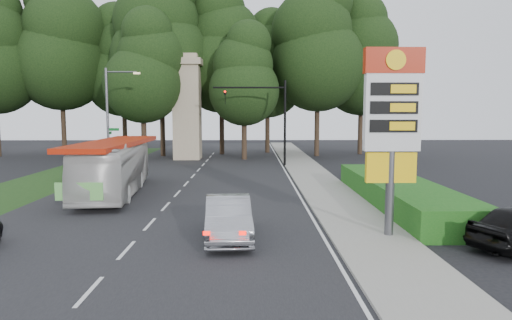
{
  "coord_description": "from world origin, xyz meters",
  "views": [
    {
      "loc": [
        4.15,
        -14.3,
        4.61
      ],
      "look_at": [
        4.4,
        8.35,
        2.2
      ],
      "focal_mm": 32.0,
      "sensor_mm": 36.0,
      "label": 1
    }
  ],
  "objects_px": {
    "gas_station_pylon": "(392,116)",
    "monument": "(187,106)",
    "traffic_signal_mast": "(269,111)",
    "sedan_silver": "(228,218)",
    "transit_bus": "(114,168)",
    "streetlight_signs": "(110,114)"
  },
  "relations": [
    {
      "from": "monument",
      "to": "transit_bus",
      "type": "bearing_deg",
      "value": -94.52
    },
    {
      "from": "gas_station_pylon",
      "to": "transit_bus",
      "type": "xyz_separation_m",
      "value": [
        -12.7,
        9.02,
        -2.96
      ]
    },
    {
      "from": "gas_station_pylon",
      "to": "traffic_signal_mast",
      "type": "height_order",
      "value": "traffic_signal_mast"
    },
    {
      "from": "streetlight_signs",
      "to": "transit_bus",
      "type": "xyz_separation_m",
      "value": [
        3.49,
        -10.99,
        -2.95
      ]
    },
    {
      "from": "streetlight_signs",
      "to": "transit_bus",
      "type": "distance_m",
      "value": 11.9
    },
    {
      "from": "gas_station_pylon",
      "to": "monument",
      "type": "xyz_separation_m",
      "value": [
        -11.2,
        28.01,
        0.66
      ]
    },
    {
      "from": "gas_station_pylon",
      "to": "monument",
      "type": "distance_m",
      "value": 30.17
    },
    {
      "from": "traffic_signal_mast",
      "to": "monument",
      "type": "bearing_deg",
      "value": 142.0
    },
    {
      "from": "traffic_signal_mast",
      "to": "transit_bus",
      "type": "distance_m",
      "value": 16.21
    },
    {
      "from": "transit_bus",
      "to": "traffic_signal_mast",
      "type": "bearing_deg",
      "value": 48.48
    },
    {
      "from": "streetlight_signs",
      "to": "transit_bus",
      "type": "bearing_deg",
      "value": -72.4
    },
    {
      "from": "streetlight_signs",
      "to": "sedan_silver",
      "type": "bearing_deg",
      "value": -62.8
    },
    {
      "from": "traffic_signal_mast",
      "to": "streetlight_signs",
      "type": "distance_m",
      "value": 12.83
    },
    {
      "from": "streetlight_signs",
      "to": "transit_bus",
      "type": "height_order",
      "value": "streetlight_signs"
    },
    {
      "from": "transit_bus",
      "to": "sedan_silver",
      "type": "xyz_separation_m",
      "value": [
        6.82,
        -9.07,
        -0.73
      ]
    },
    {
      "from": "sedan_silver",
      "to": "transit_bus",
      "type": "bearing_deg",
      "value": 122.92
    },
    {
      "from": "traffic_signal_mast",
      "to": "sedan_silver",
      "type": "height_order",
      "value": "traffic_signal_mast"
    },
    {
      "from": "transit_bus",
      "to": "sedan_silver",
      "type": "relative_size",
      "value": 2.33
    },
    {
      "from": "traffic_signal_mast",
      "to": "monument",
      "type": "distance_m",
      "value": 9.76
    },
    {
      "from": "gas_station_pylon",
      "to": "streetlight_signs",
      "type": "bearing_deg",
      "value": 128.96
    },
    {
      "from": "traffic_signal_mast",
      "to": "sedan_silver",
      "type": "relative_size",
      "value": 1.56
    },
    {
      "from": "gas_station_pylon",
      "to": "streetlight_signs",
      "type": "xyz_separation_m",
      "value": [
        -16.19,
        20.01,
        -0.01
      ]
    }
  ]
}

